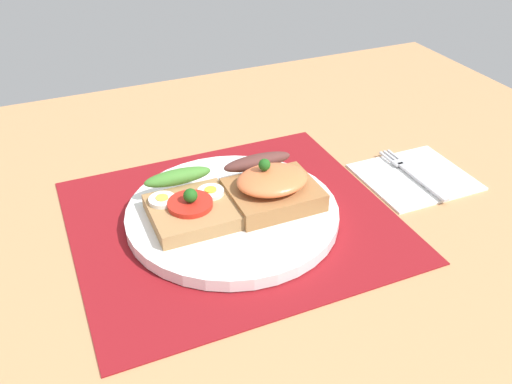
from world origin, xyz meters
The scene contains 7 objects.
ground_plane centered at (0.00, 0.00, -1.60)cm, with size 120.00×90.00×3.20cm, color tan.
placemat centered at (0.00, 0.00, 0.15)cm, with size 36.64×33.03×0.30cm, color maroon.
plate centered at (0.00, 0.00, 1.02)cm, with size 24.80×24.80×1.45cm, color white.
sandwich_egg_tomato centered at (-4.87, 1.04, 3.07)cm, with size 9.25×10.42×3.91cm.
sandwich_salmon centered at (4.79, -0.30, 3.80)cm, with size 10.27×9.89×5.66cm.
napkin centered at (25.59, -0.73, 0.30)cm, with size 13.64×12.34×0.60cm, color white.
fork centered at (25.14, -0.39, 0.76)cm, with size 1.62×13.32×0.32cm.
Camera 1 is at (-18.25, -49.16, 38.71)cm, focal length 38.65 mm.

